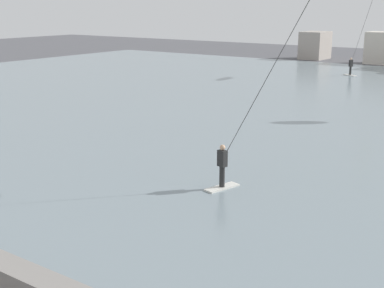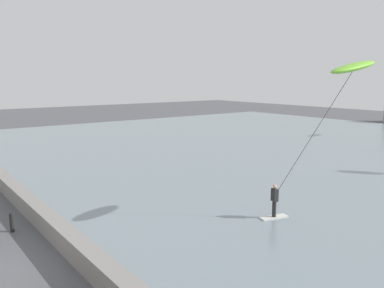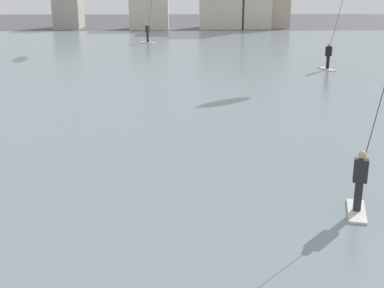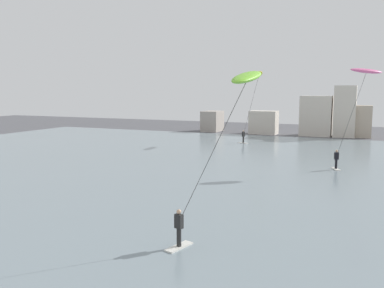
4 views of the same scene
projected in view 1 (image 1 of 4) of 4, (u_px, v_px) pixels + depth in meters
The scene contains 2 objects.
water_bay at pixel (342, 109), 34.72m from camera, with size 84.00×52.00×0.10m, color gray.
kitesurfer_lime at pixel (306, 3), 18.90m from camera, with size 3.10×5.05×7.60m.
Camera 1 is at (11.92, -3.12, 6.67)m, focal length 50.41 mm.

